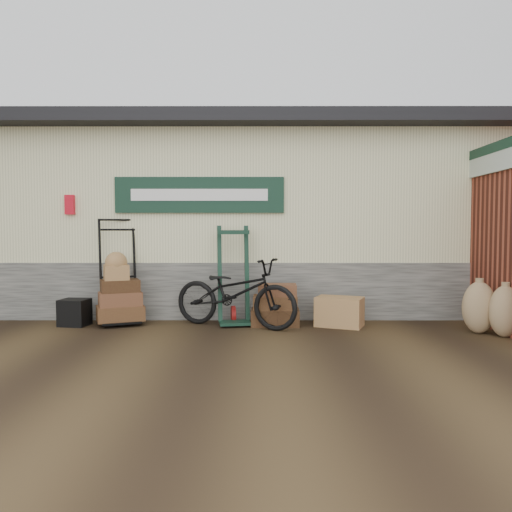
{
  "coord_description": "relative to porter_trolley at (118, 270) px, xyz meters",
  "views": [
    {
      "loc": [
        0.58,
        -6.74,
        1.41
      ],
      "look_at": [
        0.57,
        0.9,
        1.01
      ],
      "focal_mm": 35.0,
      "sensor_mm": 36.0,
      "label": 1
    }
  ],
  "objects": [
    {
      "name": "ground",
      "position": [
        1.51,
        -0.74,
        -0.81
      ],
      "size": [
        80.0,
        80.0,
        0.0
      ],
      "primitive_type": "plane",
      "color": "black",
      "rests_on": "ground"
    },
    {
      "name": "station_building",
      "position": [
        1.5,
        1.99,
        0.81
      ],
      "size": [
        14.4,
        4.1,
        3.2
      ],
      "color": "#4C4C47",
      "rests_on": "ground"
    },
    {
      "name": "porter_trolley",
      "position": [
        0.0,
        0.0,
        0.0
      ],
      "size": [
        0.98,
        0.86,
        1.62
      ],
      "primitive_type": null,
      "rotation": [
        0.0,
        0.0,
        0.38
      ],
      "color": "black",
      "rests_on": "ground"
    },
    {
      "name": "green_barrow",
      "position": [
        1.74,
        -0.09,
        -0.07
      ],
      "size": [
        0.59,
        0.52,
        1.47
      ],
      "primitive_type": null,
      "rotation": [
        0.0,
        0.0,
        0.15
      ],
      "color": "black",
      "rests_on": "ground"
    },
    {
      "name": "suitcase_stack",
      "position": [
        2.36,
        -0.16,
        -0.5
      ],
      "size": [
        0.72,
        0.46,
        0.62
      ],
      "primitive_type": null,
      "rotation": [
        0.0,
        0.0,
        -0.03
      ],
      "color": "#3A1F12",
      "rests_on": "ground"
    },
    {
      "name": "wicker_hamper",
      "position": [
        3.3,
        -0.24,
        -0.59
      ],
      "size": [
        0.77,
        0.65,
        0.43
      ],
      "primitive_type": "cube",
      "rotation": [
        0.0,
        0.0,
        -0.39
      ],
      "color": "olive",
      "rests_on": "ground"
    },
    {
      "name": "black_trunk",
      "position": [
        -0.6,
        -0.2,
        -0.61
      ],
      "size": [
        0.44,
        0.39,
        0.39
      ],
      "primitive_type": "cube",
      "rotation": [
        0.0,
        0.0,
        -0.16
      ],
      "color": "black",
      "rests_on": "ground"
    },
    {
      "name": "bicycle",
      "position": [
        1.77,
        -0.31,
        -0.25
      ],
      "size": [
        1.39,
        2.03,
        1.12
      ],
      "primitive_type": "imported",
      "rotation": [
        0.0,
        0.0,
        1.15
      ],
      "color": "black",
      "rests_on": "ground"
    },
    {
      "name": "burlap_sack_left",
      "position": [
        5.12,
        -0.74,
        -0.45
      ],
      "size": [
        0.47,
        0.4,
        0.71
      ],
      "primitive_type": "ellipsoid",
      "rotation": [
        0.0,
        0.0,
        -0.07
      ],
      "color": "olive",
      "rests_on": "ground"
    },
    {
      "name": "burlap_sack_right",
      "position": [
        5.36,
        -0.98,
        -0.47
      ],
      "size": [
        0.49,
        0.44,
        0.68
      ],
      "primitive_type": "ellipsoid",
      "rotation": [
        0.0,
        0.0,
        0.2
      ],
      "color": "olive",
      "rests_on": "ground"
    }
  ]
}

